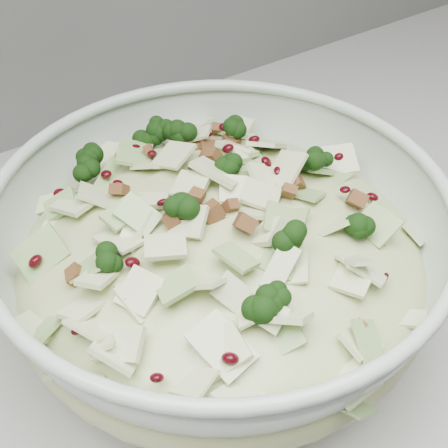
% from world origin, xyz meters
% --- Properties ---
extents(mixing_bowl, '(0.48, 0.48, 0.15)m').
position_xyz_m(mixing_bowl, '(-0.62, 1.60, 0.98)').
color(mixing_bowl, '#ADBEB0').
rests_on(mixing_bowl, counter).
extents(salad, '(0.44, 0.44, 0.15)m').
position_xyz_m(salad, '(-0.62, 1.60, 1.00)').
color(salad, '#CACE8D').
rests_on(salad, mixing_bowl).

